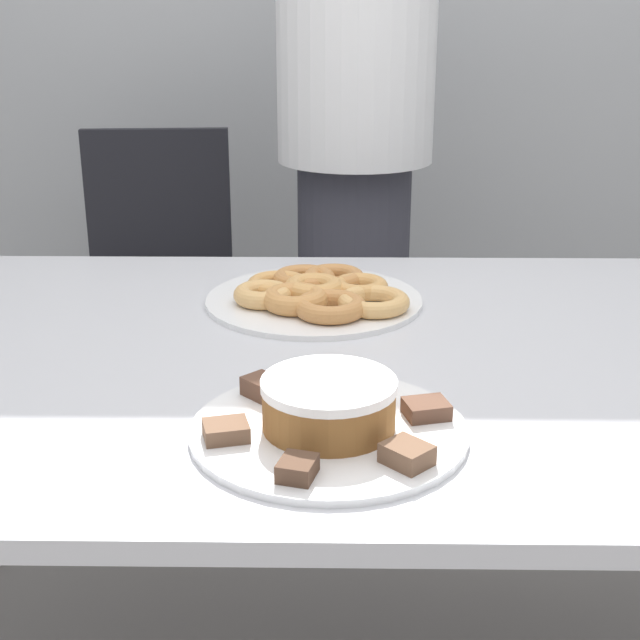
{
  "coord_description": "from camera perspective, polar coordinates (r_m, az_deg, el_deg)",
  "views": [
    {
      "loc": [
        -0.06,
        -1.29,
        1.24
      ],
      "look_at": [
        -0.08,
        -0.03,
        0.79
      ],
      "focal_mm": 50.0,
      "sensor_mm": 36.0,
      "label": 1
    }
  ],
  "objects": [
    {
      "name": "table",
      "position": [
        1.42,
        3.34,
        -4.48
      ],
      "size": [
        1.83,
        1.05,
        0.73
      ],
      "color": "silver",
      "rests_on": "ground_plane"
    },
    {
      "name": "person_standing",
      "position": [
        2.27,
        2.26,
        11.22
      ],
      "size": [
        0.39,
        0.39,
        1.71
      ],
      "color": "#383842",
      "rests_on": "ground_plane"
    },
    {
      "name": "office_chair_left",
      "position": [
        2.45,
        -10.28,
        0.47
      ],
      "size": [
        0.47,
        0.47,
        0.91
      ],
      "rotation": [
        0.0,
        0.0,
        0.07
      ],
      "color": "black",
      "rests_on": "ground_plane"
    },
    {
      "name": "plate_cake",
      "position": [
        1.13,
        0.56,
        -7.08
      ],
      "size": [
        0.35,
        0.35,
        0.01
      ],
      "color": "white",
      "rests_on": "table"
    },
    {
      "name": "plate_donuts",
      "position": [
        1.6,
        -0.39,
        1.27
      ],
      "size": [
        0.39,
        0.39,
        0.01
      ],
      "color": "white",
      "rests_on": "table"
    },
    {
      "name": "frosted_cake",
      "position": [
        1.11,
        0.57,
        -5.37
      ],
      "size": [
        0.17,
        0.17,
        0.06
      ],
      "color": "brown",
      "rests_on": "plate_cake"
    },
    {
      "name": "lamington_0",
      "position": [
        1.04,
        5.59,
        -8.54
      ],
      "size": [
        0.07,
        0.07,
        0.02
      ],
      "rotation": [
        0.0,
        0.0,
        5.49
      ],
      "color": "brown",
      "rests_on": "plate_cake"
    },
    {
      "name": "lamington_1",
      "position": [
        1.15,
        6.82,
        -5.67
      ],
      "size": [
        0.06,
        0.06,
        0.02
      ],
      "rotation": [
        0.0,
        0.0,
        6.54
      ],
      "color": "brown",
      "rests_on": "plate_cake"
    },
    {
      "name": "lamington_2",
      "position": [
        1.23,
        2.2,
        -3.82
      ],
      "size": [
        0.06,
        0.07,
        0.02
      ],
      "rotation": [
        0.0,
        0.0,
        7.58
      ],
      "color": "brown",
      "rests_on": "plate_cake"
    },
    {
      "name": "lamington_3",
      "position": [
        1.2,
        -3.74,
        -4.28
      ],
      "size": [
        0.06,
        0.06,
        0.03
      ],
      "rotation": [
        0.0,
        0.0,
        8.63
      ],
      "color": "brown",
      "rests_on": "plate_cake"
    },
    {
      "name": "lamington_4",
      "position": [
        1.1,
        -6.04,
        -7.06
      ],
      "size": [
        0.06,
        0.06,
        0.02
      ],
      "rotation": [
        0.0,
        0.0,
        9.68
      ],
      "color": "brown",
      "rests_on": "plate_cake"
    },
    {
      "name": "lamington_5",
      "position": [
        1.01,
        -1.46,
        -9.47
      ],
      "size": [
        0.05,
        0.05,
        0.02
      ],
      "rotation": [
        0.0,
        0.0,
        10.72
      ],
      "color": "#513828",
      "rests_on": "plate_cake"
    },
    {
      "name": "donut_0",
      "position": [
        1.59,
        -0.39,
        2.04
      ],
      "size": [
        0.11,
        0.11,
        0.04
      ],
      "color": "tan",
      "rests_on": "plate_donuts"
    },
    {
      "name": "donut_1",
      "position": [
        1.53,
        -1.61,
        1.35
      ],
      "size": [
        0.11,
        0.11,
        0.03
      ],
      "color": "#D18E4C",
      "rests_on": "plate_donuts"
    },
    {
      "name": "donut_2",
      "position": [
        1.5,
        0.65,
        0.87
      ],
      "size": [
        0.12,
        0.12,
        0.03
      ],
      "color": "#C68447",
      "rests_on": "plate_donuts"
    },
    {
      "name": "donut_3",
      "position": [
        1.53,
        3.45,
        1.18
      ],
      "size": [
        0.12,
        0.12,
        0.03
      ],
      "color": "#E5AD66",
      "rests_on": "plate_donuts"
    },
    {
      "name": "donut_4",
      "position": [
        1.61,
        2.55,
        2.13
      ],
      "size": [
        0.1,
        0.1,
        0.03
      ],
      "color": "tan",
      "rests_on": "plate_donuts"
    },
    {
      "name": "donut_5",
      "position": [
        1.66,
        0.9,
        2.72
      ],
      "size": [
        0.11,
        0.11,
        0.03
      ],
      "color": "#C68447",
      "rests_on": "plate_donuts"
    },
    {
      "name": "donut_6",
      "position": [
        1.66,
        -1.02,
        2.65
      ],
      "size": [
        0.12,
        0.12,
        0.03
      ],
      "color": "#C68447",
      "rests_on": "plate_donuts"
    },
    {
      "name": "donut_7",
      "position": [
        1.62,
        -2.68,
        2.26
      ],
      "size": [
        0.11,
        0.11,
        0.03
      ],
      "color": "tan",
      "rests_on": "plate_donuts"
    },
    {
      "name": "donut_8",
      "position": [
        1.57,
        -3.68,
        1.64
      ],
      "size": [
        0.1,
        0.1,
        0.03
      ],
      "color": "#E5AD66",
      "rests_on": "plate_donuts"
    }
  ]
}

